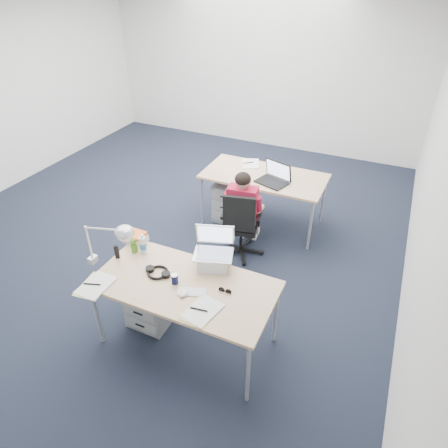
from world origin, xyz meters
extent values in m
plane|color=black|center=(0.00, 0.00, 0.00)|extent=(7.00, 7.00, 0.00)
cube|color=silver|center=(0.00, 3.50, 1.40)|extent=(6.00, 0.02, 2.80)
cube|color=silver|center=(3.00, 0.00, 1.40)|extent=(0.02, 7.00, 2.80)
cube|color=tan|center=(1.17, -1.51, 0.71)|extent=(1.60, 0.80, 0.03)
cylinder|color=#B7BABC|center=(0.42, -1.86, 0.35)|extent=(0.04, 0.04, 0.70)
cylinder|color=#B7BABC|center=(1.92, -1.86, 0.35)|extent=(0.04, 0.04, 0.70)
cylinder|color=#B7BABC|center=(0.42, -1.16, 0.35)|extent=(0.04, 0.04, 0.70)
cylinder|color=#B7BABC|center=(1.92, -1.16, 0.35)|extent=(0.04, 0.04, 0.70)
cube|color=tan|center=(1.09, 0.77, 0.71)|extent=(1.60, 0.80, 0.03)
cylinder|color=#B7BABC|center=(0.34, 0.42, 0.35)|extent=(0.04, 0.04, 0.70)
cylinder|color=#B7BABC|center=(1.84, 0.42, 0.35)|extent=(0.04, 0.04, 0.70)
cylinder|color=#B7BABC|center=(0.34, 1.12, 0.35)|extent=(0.04, 0.04, 0.70)
cylinder|color=#B7BABC|center=(1.84, 1.12, 0.35)|extent=(0.04, 0.04, 0.70)
cylinder|color=black|center=(1.09, 0.00, 0.22)|extent=(0.04, 0.04, 0.35)
cube|color=black|center=(1.09, 0.00, 0.41)|extent=(0.47, 0.47, 0.06)
cube|color=black|center=(1.14, -0.19, 0.69)|extent=(0.37, 0.13, 0.44)
cube|color=#A51733|center=(1.10, 0.01, 0.68)|extent=(0.37, 0.22, 0.47)
sphere|color=tan|center=(1.10, 0.01, 1.01)|extent=(0.18, 0.18, 0.18)
cube|color=gray|center=(0.71, -1.37, 0.28)|extent=(0.40, 0.50, 0.55)
cube|color=gray|center=(0.64, 0.73, 0.28)|extent=(0.40, 0.50, 0.55)
cube|color=white|center=(1.28, -1.58, 0.74)|extent=(0.26, 0.18, 0.01)
ellipsoid|color=white|center=(1.23, -1.63, 0.75)|extent=(0.07, 0.10, 0.03)
cylinder|color=#14163E|center=(1.09, -1.53, 0.78)|extent=(0.06, 0.06, 0.10)
cylinder|color=silver|center=(0.60, -1.28, 0.83)|extent=(0.07, 0.07, 0.21)
cube|color=silver|center=(0.42, -1.16, 0.78)|extent=(0.25, 0.21, 0.10)
cube|color=black|center=(0.42, -1.45, 0.80)|extent=(0.04, 0.04, 0.14)
cube|color=#D8DB7F|center=(0.47, -1.86, 0.74)|extent=(0.23, 0.33, 0.01)
cube|color=#D8DB7F|center=(1.45, -1.74, 0.74)|extent=(0.27, 0.34, 0.01)
cylinder|color=white|center=(1.30, 0.83, 0.78)|extent=(0.07, 0.07, 0.10)
cube|color=white|center=(0.79, 1.01, 0.73)|extent=(0.33, 0.37, 0.01)
camera|label=1|loc=(2.57, -3.74, 3.09)|focal=32.00mm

